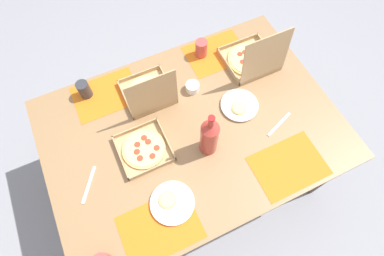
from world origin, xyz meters
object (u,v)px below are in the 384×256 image
at_px(pizza_box_edge_far, 149,93).
at_px(plate_far_right, 239,106).
at_px(plate_far_left, 172,203).
at_px(condiment_bowl, 192,87).
at_px(cup_clear_left, 84,90).
at_px(cup_spare, 201,48).
at_px(soda_bottle, 209,137).
at_px(pizza_box_corner_left, 252,59).
at_px(pizza_box_center, 144,149).

xyz_separation_m(pizza_box_edge_far, plate_far_right, (-0.43, 0.27, -0.04)).
height_order(plate_far_left, plate_far_right, same).
height_order(plate_far_left, condiment_bowl, condiment_bowl).
distance_m(cup_clear_left, cup_spare, 0.71).
distance_m(plate_far_right, cup_spare, 0.42).
bearing_deg(plate_far_right, soda_bottle, 28.51).
bearing_deg(soda_bottle, pizza_box_edge_far, -68.56).
height_order(pizza_box_edge_far, plate_far_right, pizza_box_edge_far).
xyz_separation_m(cup_spare, condiment_bowl, (0.16, 0.21, -0.03)).
xyz_separation_m(soda_bottle, condiment_bowl, (-0.08, -0.36, -0.11)).
relative_size(pizza_box_corner_left, soda_bottle, 0.98).
bearing_deg(condiment_bowl, cup_clear_left, -22.00).
xyz_separation_m(pizza_box_center, pizza_box_edge_far, (-0.14, -0.28, 0.03)).
bearing_deg(pizza_box_corner_left, plate_far_left, 36.32).
height_order(pizza_box_center, pizza_box_edge_far, pizza_box_edge_far).
distance_m(plate_far_right, soda_bottle, 0.33).
bearing_deg(cup_clear_left, soda_bottle, 129.32).
bearing_deg(pizza_box_edge_far, plate_far_left, 78.44).
relative_size(pizza_box_center, cup_clear_left, 2.47).
relative_size(plate_far_right, condiment_bowl, 2.70).
height_order(cup_clear_left, cup_spare, cup_spare).
bearing_deg(soda_bottle, cup_clear_left, -50.68).
relative_size(pizza_box_corner_left, cup_spare, 2.94).
distance_m(pizza_box_center, cup_clear_left, 0.48).
bearing_deg(plate_far_right, cup_clear_left, -30.49).
distance_m(pizza_box_edge_far, plate_far_right, 0.51).
bearing_deg(pizza_box_edge_far, pizza_box_corner_left, 176.19).
height_order(plate_far_left, cup_spare, cup_spare).
height_order(pizza_box_corner_left, cup_clear_left, pizza_box_corner_left).
relative_size(pizza_box_center, plate_far_right, 1.22).
relative_size(soda_bottle, cup_spare, 2.99).
distance_m(pizza_box_corner_left, cup_clear_left, 0.97).
distance_m(pizza_box_edge_far, cup_spare, 0.42).
bearing_deg(plate_far_left, soda_bottle, -147.04).
bearing_deg(pizza_box_edge_far, plate_far_right, 147.88).
distance_m(plate_far_right, condiment_bowl, 0.28).
relative_size(pizza_box_center, pizza_box_edge_far, 0.85).
height_order(pizza_box_edge_far, condiment_bowl, pizza_box_edge_far).
height_order(pizza_box_corner_left, pizza_box_edge_far, pizza_box_corner_left).
bearing_deg(cup_spare, cup_clear_left, -1.26).
relative_size(cup_spare, condiment_bowl, 1.40).
relative_size(plate_far_right, soda_bottle, 0.64).
distance_m(pizza_box_corner_left, pizza_box_edge_far, 0.63).
bearing_deg(soda_bottle, pizza_box_corner_left, -141.78).
height_order(pizza_box_corner_left, cup_spare, pizza_box_corner_left).
distance_m(pizza_box_edge_far, soda_bottle, 0.45).
bearing_deg(plate_far_left, pizza_box_corner_left, -143.68).
xyz_separation_m(pizza_box_corner_left, pizza_box_edge_far, (0.63, -0.04, -0.00)).
xyz_separation_m(cup_clear_left, condiment_bowl, (-0.55, 0.22, -0.03)).
relative_size(plate_far_left, plate_far_right, 1.02).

